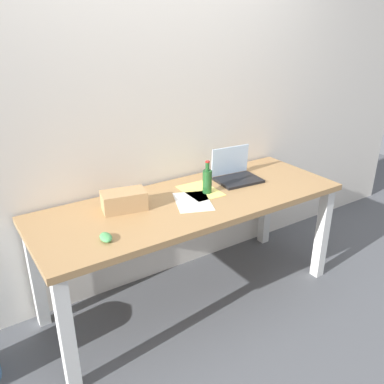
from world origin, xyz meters
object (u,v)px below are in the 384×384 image
Objects in this scene: laptop_right at (235,173)px; beer_bottle at (207,181)px; desk at (192,213)px; computer_mouse at (106,237)px; cardboard_box at (124,201)px.

beer_bottle is at bearing -164.54° from laptop_right.
computer_mouse is (-0.65, -0.18, 0.11)m from desk.
desk is 9.14× the size of beer_bottle.
laptop_right is 1.24× the size of cardboard_box.
beer_bottle is 2.18× the size of computer_mouse.
cardboard_box reaches higher than desk.
desk is 19.90× the size of computer_mouse.
beer_bottle is 0.85× the size of cardboard_box.
desk is 0.23m from beer_bottle.
computer_mouse is at bearing -164.68° from laptop_right.
computer_mouse is at bearing -164.73° from beer_bottle.
laptop_right reaches higher than computer_mouse.
beer_bottle is at bearing 20.79° from computer_mouse.
cardboard_box is at bearing 56.11° from computer_mouse.
desk is 7.77× the size of cardboard_box.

